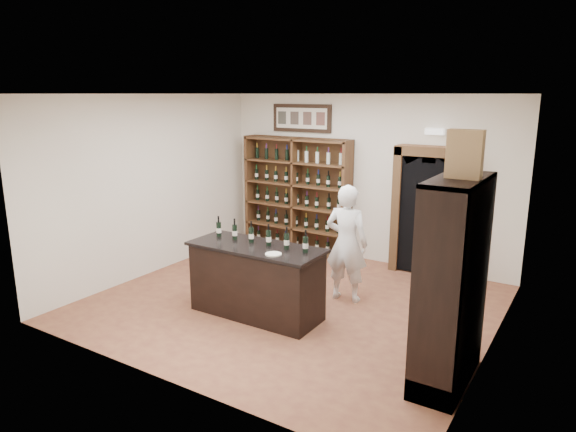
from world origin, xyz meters
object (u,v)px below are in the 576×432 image
at_px(counter_bottle_0, 219,229).
at_px(wine_crate, 465,154).
at_px(shopkeeper, 347,243).
at_px(wine_shelf, 298,195).
at_px(tasting_counter, 256,281).
at_px(side_cabinet, 453,315).

distance_m(counter_bottle_0, wine_crate, 3.72).
bearing_deg(wine_crate, shopkeeper, 142.41).
relative_size(counter_bottle_0, wine_crate, 0.64).
bearing_deg(wine_shelf, counter_bottle_0, -82.36).
height_order(tasting_counter, side_cabinet, side_cabinet).
distance_m(counter_bottle_0, shopkeeper, 1.87).
height_order(side_cabinet, wine_crate, wine_crate).
xyz_separation_m(wine_shelf, wine_crate, (3.83, -3.27, 1.34)).
bearing_deg(wine_shelf, side_cabinet, -40.21).
relative_size(tasting_counter, shopkeeper, 1.08).
xyz_separation_m(side_cabinet, shopkeeper, (-1.92, 1.45, 0.12)).
height_order(counter_bottle_0, side_cabinet, side_cabinet).
height_order(tasting_counter, shopkeeper, shopkeeper).
relative_size(wine_shelf, tasting_counter, 1.17).
height_order(wine_shelf, side_cabinet, same).
distance_m(tasting_counter, shopkeeper, 1.46).
bearing_deg(counter_bottle_0, tasting_counter, -7.78).
bearing_deg(counter_bottle_0, side_cabinet, -6.60).
relative_size(wine_shelf, side_cabinet, 1.00).
relative_size(tasting_counter, wine_crate, 3.98).
relative_size(counter_bottle_0, side_cabinet, 0.14).
xyz_separation_m(tasting_counter, shopkeeper, (0.81, 1.15, 0.38)).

